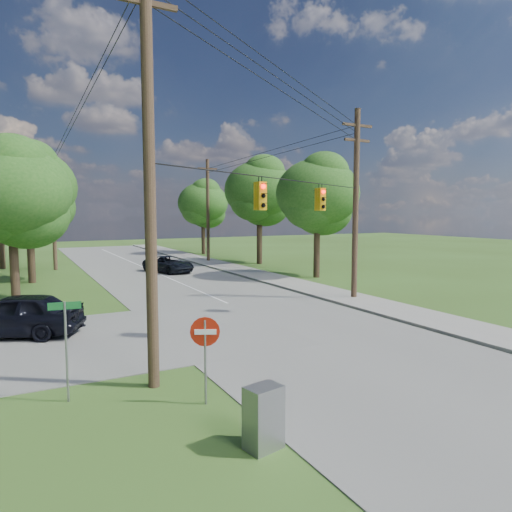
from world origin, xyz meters
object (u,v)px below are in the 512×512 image
control_cabinet (264,418)px  do_not_enter_sign (205,341)px  pole_ne (356,201)px  pole_north_e (208,210)px  pole_sw (149,162)px  car_cross_dark (15,315)px  car_main_north (169,264)px  pole_north_w (53,209)px

control_cabinet → do_not_enter_sign: size_ratio=0.59×
pole_ne → pole_north_e: size_ratio=1.05×
pole_north_e → pole_sw: bearing=-114.5°
pole_north_e → do_not_enter_sign: (-12.65, -31.40, -3.47)m
pole_ne → car_cross_dark: size_ratio=2.09×
car_cross_dark → car_main_north: size_ratio=1.06×
pole_north_e → car_cross_dark: size_ratio=1.99×
car_cross_dark → do_not_enter_sign: do_not_enter_sign is taller
pole_sw → control_cabinet: pole_sw is taller
pole_north_w → do_not_enter_sign: size_ratio=4.41×
pole_ne → do_not_enter_sign: size_ratio=4.63×
car_cross_dark → pole_sw: bearing=49.0°
pole_sw → pole_north_w: size_ratio=1.20×
pole_north_w → pole_sw: bearing=-89.2°
pole_ne → pole_north_w: 26.03m
pole_north_w → control_cabinet: size_ratio=7.52×
pole_north_e → pole_ne: bearing=-90.0°
pole_north_e → do_not_enter_sign: size_ratio=4.41×
pole_sw → pole_north_w: 29.62m
pole_north_w → car_main_north: (7.97, -6.20, -4.44)m
pole_north_e → car_cross_dark: bearing=-127.5°
car_cross_dark → car_main_north: car_cross_dark is taller
pole_sw → car_cross_dark: pole_sw is taller
car_main_north → do_not_enter_sign: size_ratio=2.08×
control_cabinet → pole_sw: bearing=91.7°
pole_ne → pole_north_w: pole_ne is taller
pole_north_e → control_cabinet: bearing=-110.0°
pole_sw → pole_ne: size_ratio=1.14×
pole_north_w → control_cabinet: 34.32m
pole_sw → pole_north_w: (-0.40, 29.60, -1.10)m
pole_sw → pole_north_e: size_ratio=1.20×
do_not_enter_sign → pole_ne: bearing=61.5°
pole_north_e → control_cabinet: size_ratio=7.52×
pole_ne → do_not_enter_sign: 16.22m
do_not_enter_sign → pole_sw: bearing=140.0°
pole_sw → control_cabinet: size_ratio=9.02×
pole_sw → do_not_enter_sign: (0.85, -1.80, -4.57)m
pole_sw → car_cross_dark: 9.85m
pole_north_e → pole_north_w: bearing=180.0°
pole_north_w → car_cross_dark: bearing=-97.8°
pole_north_e → control_cabinet: pole_north_e is taller
pole_sw → pole_north_e: bearing=65.5°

